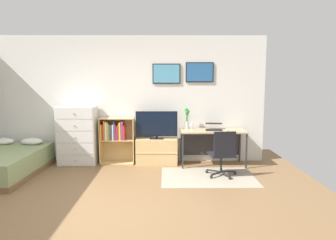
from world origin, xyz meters
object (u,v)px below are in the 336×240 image
(bookshelf, at_px, (115,136))
(dresser, at_px, (78,135))
(television, at_px, (157,125))
(bamboo_vase, at_px, (187,118))
(office_chair, at_px, (223,152))
(laptop, at_px, (214,127))
(computer_mouse, at_px, (227,130))
(bed, at_px, (0,163))
(desk, at_px, (212,136))
(wine_glass, at_px, (192,124))
(tv_stand, at_px, (157,151))

(bookshelf, bearing_deg, dresser, -175.64)
(television, distance_m, bamboo_vase, 0.66)
(office_chair, relative_size, bamboo_vase, 1.94)
(office_chair, relative_size, laptop, 2.15)
(laptop, bearing_deg, computer_mouse, -19.06)
(bed, relative_size, office_chair, 2.28)
(bed, bearing_deg, desk, 11.47)
(wine_glass, bearing_deg, dresser, 176.41)
(desk, bearing_deg, dresser, 179.78)
(bed, relative_size, laptop, 4.90)
(bookshelf, height_order, tv_stand, bookshelf)
(bed, relative_size, bamboo_vase, 4.43)
(television, xyz_separation_m, computer_mouse, (1.45, -0.15, -0.08))
(bed, relative_size, dresser, 1.59)
(bamboo_vase, bearing_deg, dresser, -177.76)
(office_chair, height_order, laptop, laptop)
(laptop, bearing_deg, television, -176.07)
(dresser, distance_m, television, 1.67)
(bed, bearing_deg, tv_stand, 15.92)
(bamboo_vase, relative_size, wine_glass, 2.46)
(laptop, bearing_deg, bamboo_vase, 172.07)
(office_chair, height_order, bamboo_vase, bamboo_vase)
(tv_stand, height_order, laptop, laptop)
(tv_stand, xyz_separation_m, laptop, (1.19, -0.06, 0.53))
(office_chair, xyz_separation_m, bamboo_vase, (-0.59, 0.98, 0.51))
(tv_stand, height_order, desk, desk)
(dresser, relative_size, wine_glass, 6.84)
(dresser, height_order, bamboo_vase, dresser)
(bookshelf, relative_size, desk, 0.73)
(bed, relative_size, desk, 1.47)
(bed, height_order, tv_stand, bed)
(office_chair, distance_m, bamboo_vase, 1.25)
(bookshelf, xyz_separation_m, tv_stand, (0.88, -0.04, -0.32))
(desk, height_order, bamboo_vase, bamboo_vase)
(dresser, distance_m, tv_stand, 1.69)
(bookshelf, relative_size, laptop, 2.44)
(bookshelf, bearing_deg, office_chair, -24.33)
(laptop, bearing_deg, bookshelf, -177.19)
(bed, distance_m, wine_glass, 3.74)
(dresser, relative_size, desk, 0.92)
(tv_stand, bearing_deg, bamboo_vase, 6.65)
(television, relative_size, bamboo_vase, 1.96)
(computer_mouse, bearing_deg, bed, -172.29)
(computer_mouse, distance_m, wine_glass, 0.73)
(bed, height_order, computer_mouse, computer_mouse)
(bed, relative_size, tv_stand, 2.27)
(television, height_order, desk, television)
(desk, distance_m, laptop, 0.20)
(television, height_order, bamboo_vase, bamboo_vase)
(bed, xyz_separation_m, laptop, (4.11, 0.71, 0.57))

